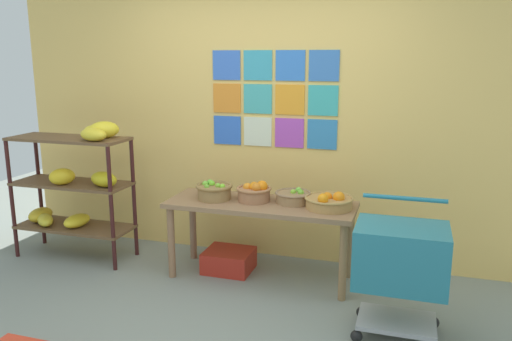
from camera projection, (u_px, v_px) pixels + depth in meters
back_wall_with_art at (265, 103)px, 4.56m from camera, size 4.92×0.07×2.85m
banana_shelf_unit at (75, 181)px, 4.61m from camera, size 1.08×0.45×1.27m
display_table at (261, 213)px, 4.21m from camera, size 1.56×0.56×0.66m
fruit_basket_centre at (254, 192)px, 4.23m from camera, size 0.29×0.29×0.18m
fruit_basket_right at (329, 201)px, 4.02m from camera, size 0.39×0.39×0.15m
fruit_basket_back_right at (293, 197)px, 4.18m from camera, size 0.30×0.30×0.12m
fruit_basket_back_left at (214, 191)px, 4.28m from camera, size 0.31×0.31×0.15m
produce_crate_under_table at (229, 260)px, 4.45m from camera, size 0.41×0.35×0.18m
shopping_cart at (400, 260)px, 3.31m from camera, size 0.59×0.48×0.90m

